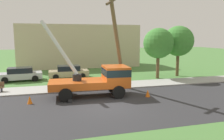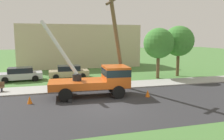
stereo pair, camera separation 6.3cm
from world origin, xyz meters
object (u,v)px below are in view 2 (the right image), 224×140
(utility_truck, at_px, (100,78))
(leaning_utility_pole, at_px, (117,41))
(roadside_tree_far, at_px, (179,41))
(traffic_cone_ahead, at_px, (148,93))
(parked_sedan_tan, at_px, (69,72))
(traffic_cone_behind, at_px, (30,100))
(roadside_tree_near, at_px, (159,43))
(parked_sedan_silver, at_px, (21,74))

(utility_truck, bearing_deg, leaning_utility_pole, 32.13)
(roadside_tree_far, bearing_deg, traffic_cone_ahead, -133.50)
(leaning_utility_pole, height_order, parked_sedan_tan, leaning_utility_pole)
(parked_sedan_tan, bearing_deg, traffic_cone_behind, -110.58)
(leaning_utility_pole, bearing_deg, roadside_tree_near, 36.05)
(leaning_utility_pole, distance_m, roadside_tree_far, 10.53)
(roadside_tree_near, bearing_deg, parked_sedan_silver, 170.09)
(parked_sedan_tan, bearing_deg, roadside_tree_near, -16.22)
(parked_sedan_tan, height_order, roadside_tree_far, roadside_tree_far)
(leaning_utility_pole, bearing_deg, parked_sedan_tan, 115.86)
(traffic_cone_behind, bearing_deg, utility_truck, 9.60)
(utility_truck, relative_size, parked_sedan_tan, 1.53)
(leaning_utility_pole, bearing_deg, utility_truck, -147.87)
(utility_truck, bearing_deg, traffic_cone_behind, -170.40)
(parked_sedan_tan, xyz_separation_m, roadside_tree_near, (9.66, -2.81, 3.21))
(parked_sedan_tan, relative_size, roadside_tree_far, 0.74)
(roadside_tree_far, bearing_deg, parked_sedan_silver, 174.22)
(utility_truck, distance_m, traffic_cone_ahead, 3.97)
(utility_truck, height_order, parked_sedan_silver, utility_truck)
(roadside_tree_near, bearing_deg, utility_truck, -144.80)
(traffic_cone_ahead, distance_m, roadside_tree_near, 8.97)
(traffic_cone_ahead, relative_size, roadside_tree_near, 0.10)
(traffic_cone_ahead, xyz_separation_m, roadside_tree_far, (7.33, 7.73, 3.85))
(parked_sedan_tan, bearing_deg, roadside_tree_far, -9.11)
(traffic_cone_behind, bearing_deg, roadside_tree_near, 26.18)
(leaning_utility_pole, bearing_deg, roadside_tree_far, 29.92)
(parked_sedan_tan, bearing_deg, traffic_cone_ahead, -61.43)
(traffic_cone_ahead, distance_m, parked_sedan_silver, 14.11)
(roadside_tree_far, bearing_deg, parked_sedan_tan, 170.89)
(parked_sedan_tan, distance_m, roadside_tree_near, 10.56)
(utility_truck, height_order, leaning_utility_pole, leaning_utility_pole)
(utility_truck, xyz_separation_m, traffic_cone_behind, (-5.24, -0.89, -1.13))
(roadside_tree_near, relative_size, roadside_tree_far, 0.95)
(utility_truck, xyz_separation_m, roadside_tree_far, (10.89, 6.36, 2.73))
(utility_truck, relative_size, roadside_tree_far, 1.14)
(traffic_cone_ahead, height_order, parked_sedan_silver, parked_sedan_silver)
(utility_truck, distance_m, traffic_cone_behind, 5.44)
(traffic_cone_behind, relative_size, parked_sedan_tan, 0.13)
(utility_truck, bearing_deg, parked_sedan_tan, 101.86)
(leaning_utility_pole, relative_size, parked_sedan_silver, 1.88)
(traffic_cone_ahead, relative_size, roadside_tree_far, 0.09)
(parked_sedan_silver, height_order, parked_sedan_tan, same)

